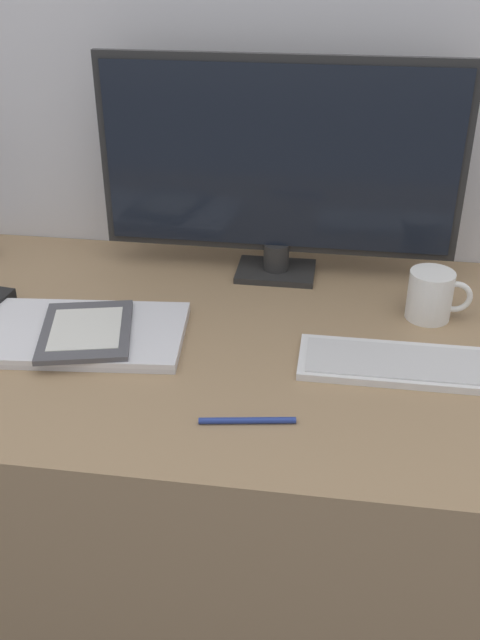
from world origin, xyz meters
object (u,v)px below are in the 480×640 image
(keyboard, at_px, (408,364))
(ereader, at_px, (86,331))
(laptop, at_px, (83,333))
(coffee_mug, at_px, (431,295))
(pen, at_px, (247,421))
(monitor, at_px, (279,165))

(keyboard, bearing_deg, ereader, 179.81)
(laptop, distance_m, coffee_mug, 0.60)
(keyboard, bearing_deg, laptop, 178.42)
(keyboard, xyz_separation_m, coffee_mug, (0.05, 0.17, 0.04))
(ereader, bearing_deg, pen, -31.04)
(keyboard, relative_size, laptop, 0.96)
(coffee_mug, bearing_deg, pen, -128.53)
(laptop, relative_size, ereader, 1.64)
(coffee_mug, bearing_deg, keyboard, -104.92)
(laptop, relative_size, pen, 2.61)
(ereader, bearing_deg, monitor, 47.19)
(ereader, height_order, coffee_mug, coffee_mug)
(ereader, bearing_deg, laptop, 130.64)
(keyboard, height_order, pen, keyboard)
(keyboard, relative_size, ereader, 1.57)
(monitor, relative_size, pen, 4.95)
(monitor, bearing_deg, laptop, -135.15)
(laptop, bearing_deg, monitor, 44.85)
(monitor, height_order, ereader, monitor)
(laptop, height_order, ereader, ereader)
(monitor, xyz_separation_m, keyboard, (0.24, -0.30, -0.21))
(ereader, xyz_separation_m, coffee_mug, (0.56, 0.17, 0.02))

